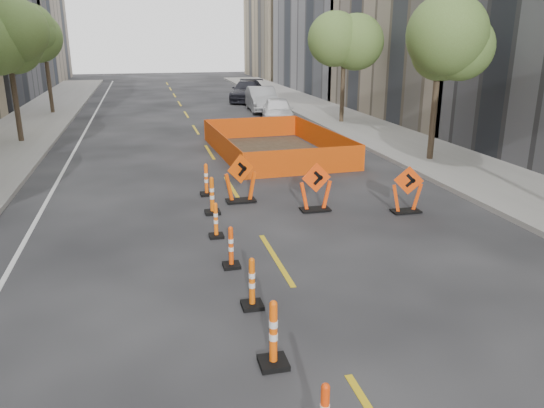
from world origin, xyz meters
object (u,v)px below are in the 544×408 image
object	(u,v)px
parked_car_near	(278,110)
parked_car_mid	(262,99)
channelizer_4	(252,283)
channelizer_8	(206,179)
parked_car_far	(247,91)
channelizer_7	(212,195)
channelizer_5	(231,247)
chevron_sign_left	(241,178)
chevron_sign_center	(316,187)
channelizer_3	(273,334)
chevron_sign_right	(407,189)
channelizer_6	(216,220)

from	to	relation	value
parked_car_near	parked_car_mid	xyz separation A→B (m)	(0.20, 5.20, 0.07)
channelizer_4	channelizer_8	size ratio (longest dim) A/B	0.97
channelizer_8	parked_car_far	size ratio (longest dim) A/B	0.19
channelizer_7	parked_car_mid	xyz separation A→B (m)	(6.09, 20.86, 0.26)
channelizer_7	channelizer_8	size ratio (longest dim) A/B	1.05
channelizer_5	channelizer_8	world-z (taller)	channelizer_8
chevron_sign_left	chevron_sign_center	size ratio (longest dim) A/B	1.05
channelizer_3	parked_car_near	world-z (taller)	parked_car_near
channelizer_8	parked_car_far	world-z (taller)	parked_car_far
channelizer_7	chevron_sign_left	xyz separation A→B (m)	(0.99, 0.92, 0.21)
channelizer_3	chevron_sign_right	distance (m)	8.39
chevron_sign_left	channelizer_4	bearing A→B (deg)	-119.86
channelizer_6	chevron_sign_left	world-z (taller)	chevron_sign_left
parked_car_far	chevron_sign_left	bearing A→B (deg)	-82.79
channelizer_6	parked_car_near	xyz separation A→B (m)	(6.05, 17.55, 0.27)
channelizer_4	parked_car_mid	distance (m)	27.21
channelizer_6	parked_car_far	bearing A→B (deg)	77.36
channelizer_4	chevron_sign_right	world-z (taller)	chevron_sign_right
channelizer_4	channelizer_8	bearing A→B (deg)	89.54
channelizer_8	chevron_sign_right	world-z (taller)	chevron_sign_right
channelizer_3	channelizer_5	world-z (taller)	channelizer_3
chevron_sign_center	chevron_sign_right	distance (m)	2.61
parked_car_mid	parked_car_far	xyz separation A→B (m)	(0.16, 5.77, -0.02)
channelizer_3	channelizer_8	size ratio (longest dim) A/B	1.07
chevron_sign_center	chevron_sign_right	world-z (taller)	chevron_sign_center
channelizer_6	chevron_sign_right	size ratio (longest dim) A/B	0.66
channelizer_8	parked_car_near	size ratio (longest dim) A/B	0.24
channelizer_6	chevron_sign_center	xyz separation A→B (m)	(3.10, 1.45, 0.26)
channelizer_6	parked_car_far	distance (m)	29.23
channelizer_4	channelizer_5	size ratio (longest dim) A/B	1.06
channelizer_3	chevron_sign_left	size ratio (longest dim) A/B	0.74
channelizer_5	chevron_sign_center	xyz separation A→B (m)	(3.02, 3.33, 0.24)
channelizer_7	parked_car_far	world-z (taller)	parked_car_far
channelizer_3	channelizer_6	bearing A→B (deg)	91.03
chevron_sign_right	parked_car_far	world-z (taller)	parked_car_far
channelizer_4	parked_car_near	xyz separation A→B (m)	(5.89, 21.32, 0.23)
channelizer_7	chevron_sign_center	xyz separation A→B (m)	(2.94, -0.44, 0.17)
channelizer_3	parked_car_mid	bearing A→B (deg)	77.80
chevron_sign_left	chevron_sign_center	world-z (taller)	chevron_sign_left
channelizer_5	channelizer_6	size ratio (longest dim) A/B	1.04
channelizer_5	parked_car_near	distance (m)	20.33
parked_car_near	parked_car_far	xyz separation A→B (m)	(0.35, 10.98, 0.06)
channelizer_3	parked_car_mid	distance (m)	29.06
parked_car_near	parked_car_far	size ratio (longest dim) A/B	0.79
chevron_sign_center	parked_car_near	distance (m)	16.37
channelizer_4	parked_car_far	bearing A→B (deg)	79.06
channelizer_5	chevron_sign_left	distance (m)	4.82
channelizer_8	chevron_sign_center	size ratio (longest dim) A/B	0.72
channelizer_6	parked_car_near	distance (m)	18.56
parked_car_far	channelizer_4	bearing A→B (deg)	-82.19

